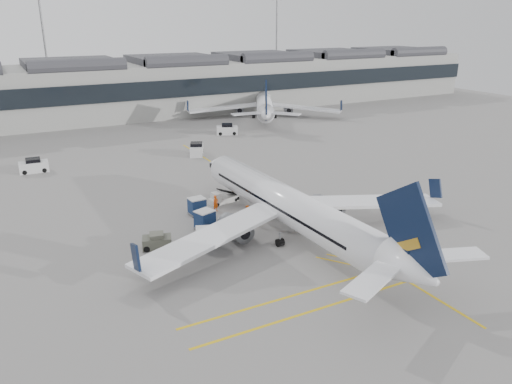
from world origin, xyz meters
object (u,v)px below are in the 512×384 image
airliner_main (291,207)px  belt_loader (223,198)px  pushback_tug (157,241)px  ramp_agent_a (216,204)px  baggage_cart_a (229,226)px  ramp_agent_b (247,214)px

airliner_main → belt_loader: size_ratio=8.43×
airliner_main → pushback_tug: size_ratio=12.30×
airliner_main → ramp_agent_a: (-4.00, 9.29, -1.96)m
airliner_main → ramp_agent_a: size_ratio=19.84×
airliner_main → pushback_tug: 13.22m
belt_loader → baggage_cart_a: bearing=-122.2°
ramp_agent_b → pushback_tug: size_ratio=0.64×
airliner_main → belt_loader: 11.94m
ramp_agent_a → belt_loader: bearing=33.9°
belt_loader → ramp_agent_a: bearing=-141.5°
airliner_main → ramp_agent_b: bearing=115.0°
baggage_cart_a → pushback_tug: size_ratio=0.67×
belt_loader → ramp_agent_a: ramp_agent_a is taller
belt_loader → ramp_agent_a: (-1.88, -2.22, 0.42)m
ramp_agent_a → pushback_tug: size_ratio=0.62×
ramp_agent_b → airliner_main: bearing=91.9°
belt_loader → pushback_tug: belt_loader is taller
ramp_agent_b → belt_loader: bearing=-117.3°
ramp_agent_a → ramp_agent_b: 4.79m
ramp_agent_a → airliner_main: bearing=-82.5°
baggage_cart_a → pushback_tug: baggage_cart_a is taller
baggage_cart_a → pushback_tug: 7.24m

